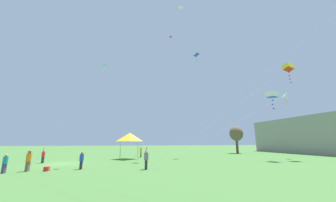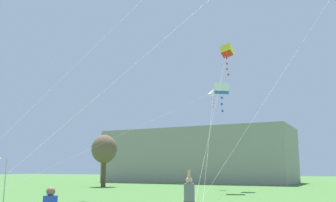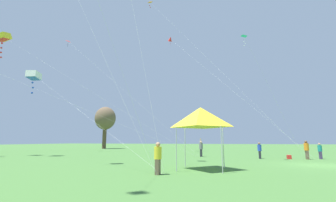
% 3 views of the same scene
% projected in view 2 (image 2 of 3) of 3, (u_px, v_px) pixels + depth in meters
% --- Properties ---
extents(distant_building, '(28.28, 11.73, 7.99)m').
position_uv_depth(distant_building, '(198.00, 156.00, 57.83)').
color(distant_building, gray).
rests_on(distant_building, ground).
extents(tree_far_right, '(3.00, 3.00, 6.05)m').
position_uv_depth(tree_far_right, '(104.00, 150.00, 44.26)').
color(tree_far_right, brown).
rests_on(tree_far_right, ground).
extents(person_grey_shirt, '(0.42, 0.42, 2.02)m').
position_uv_depth(person_grey_shirt, '(189.00, 197.00, 14.47)').
color(person_grey_shirt, '#282833').
rests_on(person_grey_shirt, ground).
extents(kite_white_diamond_0, '(8.82, 24.59, 11.09)m').
position_uv_depth(kite_white_diamond_0, '(213.00, 92.00, 41.03)').
color(kite_white_diamond_0, silver).
rests_on(kite_white_diamond_0, ground).
extents(kite_white_box_1, '(9.55, 19.64, 9.98)m').
position_uv_depth(kite_white_box_1, '(221.00, 89.00, 35.11)').
color(kite_white_box_1, silver).
rests_on(kite_white_box_1, ground).
extents(kite_yellow_box_6, '(6.40, 24.04, 15.33)m').
position_uv_depth(kite_yellow_box_6, '(227.00, 51.00, 40.40)').
color(kite_yellow_box_6, silver).
rests_on(kite_yellow_box_6, ground).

